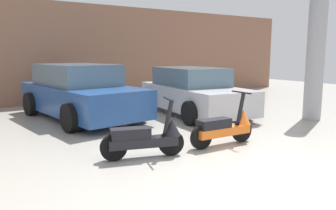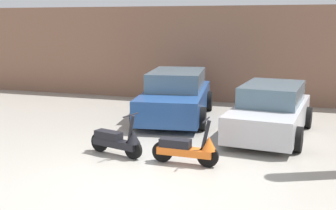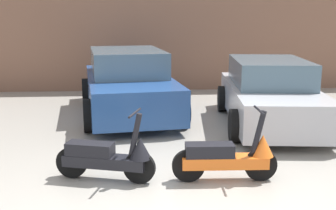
% 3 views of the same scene
% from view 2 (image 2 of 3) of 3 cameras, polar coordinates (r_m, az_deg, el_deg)
% --- Properties ---
extents(ground_plane, '(28.00, 28.00, 0.00)m').
position_cam_2_polar(ground_plane, '(7.82, -4.60, -9.75)').
color(ground_plane, '#9E998E').
extents(wall_back, '(19.60, 0.12, 3.31)m').
position_cam_2_polar(wall_back, '(14.79, 6.63, 6.80)').
color(wall_back, '#845B47').
rests_on(wall_back, ground_plane).
extents(scooter_front_left, '(1.32, 0.62, 0.94)m').
position_cam_2_polar(scooter_front_left, '(8.95, -6.81, -4.79)').
color(scooter_front_left, black).
rests_on(scooter_front_left, ground_plane).
extents(scooter_front_right, '(1.37, 0.49, 0.95)m').
position_cam_2_polar(scooter_front_right, '(8.35, 2.69, -5.88)').
color(scooter_front_right, black).
rests_on(scooter_front_right, ground_plane).
extents(car_rear_left, '(2.37, 4.24, 1.37)m').
position_cam_2_polar(car_rear_left, '(12.29, 1.07, 1.26)').
color(car_rear_left, navy).
rests_on(car_rear_left, ground_plane).
extents(car_rear_center, '(2.09, 3.86, 1.26)m').
position_cam_2_polar(car_rear_center, '(10.77, 13.70, -0.79)').
color(car_rear_center, '#B7B7BC').
rests_on(car_rear_center, ground_plane).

